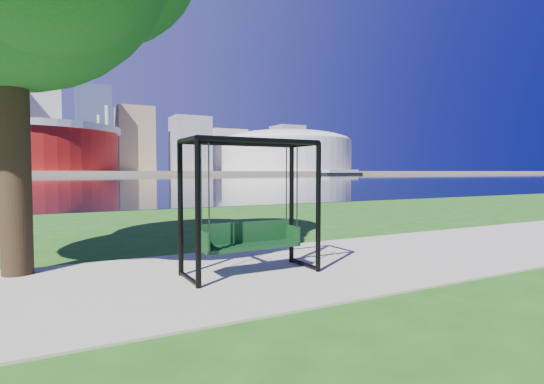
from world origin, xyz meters
TOP-DOWN VIEW (x-y plane):
  - ground at (0.00, 0.00)m, footprint 900.00×900.00m
  - path at (0.00, -0.50)m, footprint 120.00×4.00m
  - river at (0.00, 102.00)m, footprint 900.00×180.00m
  - far_bank at (0.00, 306.00)m, footprint 900.00×228.00m
  - stadium at (-10.00, 235.00)m, footprint 83.00×83.00m
  - arena at (135.00, 235.00)m, footprint 84.00×84.00m
  - skyline at (-4.27, 319.39)m, footprint 392.00×66.00m
  - swing at (-0.60, -0.57)m, footprint 2.14×0.95m
  - barge at (136.72, 178.74)m, footprint 28.34×11.36m

SIDE VIEW (x-z plane):
  - ground at x=0.00m, z-range 0.00..0.00m
  - river at x=0.00m, z-range 0.00..0.02m
  - path at x=0.00m, z-range 0.00..0.03m
  - far_bank at x=0.00m, z-range 0.00..2.00m
  - swing at x=-0.60m, z-range -0.04..2.14m
  - barge at x=136.72m, z-range -0.13..2.63m
  - stadium at x=-10.00m, z-range -1.77..30.23m
  - arena at x=135.00m, z-range 2.59..29.15m
  - skyline at x=-4.27m, z-range -12.36..84.14m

